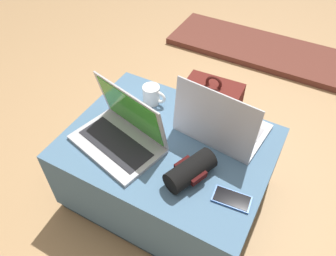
{
  "coord_description": "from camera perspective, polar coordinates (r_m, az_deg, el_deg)",
  "views": [
    {
      "loc": [
        0.44,
        -0.81,
        1.44
      ],
      "look_at": [
        -0.0,
        0.0,
        0.47
      ],
      "focal_mm": 35.0,
      "sensor_mm": 36.0,
      "label": 1
    }
  ],
  "objects": [
    {
      "name": "ground_plane",
      "position": [
        1.71,
        0.04,
        -11.29
      ],
      "size": [
        14.0,
        14.0,
        0.0
      ],
      "primitive_type": "plane",
      "color": "tan"
    },
    {
      "name": "ottoman",
      "position": [
        1.54,
        0.04,
        -7.29
      ],
      "size": [
        0.87,
        0.66,
        0.39
      ],
      "color": "#2A3D4E",
      "rests_on": "ground_plane"
    },
    {
      "name": "laptop_near",
      "position": [
        1.37,
        -8.09,
        -0.81
      ],
      "size": [
        0.42,
        0.33,
        0.25
      ],
      "rotation": [
        0.0,
        0.0,
        -0.25
      ],
      "color": "#B7B7BC",
      "rests_on": "ottoman"
    },
    {
      "name": "laptop_far",
      "position": [
        1.4,
        9.09,
        0.63
      ],
      "size": [
        0.39,
        0.3,
        0.27
      ],
      "rotation": [
        0.0,
        0.0,
        3.03
      ],
      "color": "#B7B7BC",
      "rests_on": "ottoman"
    },
    {
      "name": "cell_phone",
      "position": [
        1.24,
        11.03,
        -12.02
      ],
      "size": [
        0.15,
        0.09,
        0.01
      ],
      "rotation": [
        0.0,
        0.0,
        4.81
      ],
      "color": "#1E4C9E",
      "rests_on": "ottoman"
    },
    {
      "name": "backpack",
      "position": [
        1.83,
        7.39,
        2.44
      ],
      "size": [
        0.3,
        0.24,
        0.46
      ],
      "rotation": [
        0.0,
        0.0,
        3.19
      ],
      "color": "#5B1E19",
      "rests_on": "ground_plane"
    },
    {
      "name": "wrist_brace",
      "position": [
        1.25,
        3.92,
        -7.39
      ],
      "size": [
        0.16,
        0.22,
        0.09
      ],
      "rotation": [
        0.0,
        0.0,
        1.19
      ],
      "color": "black",
      "rests_on": "ottoman"
    },
    {
      "name": "coffee_mug",
      "position": [
        1.55,
        -2.79,
        5.81
      ],
      "size": [
        0.12,
        0.08,
        0.09
      ],
      "color": "white",
      "rests_on": "ottoman"
    },
    {
      "name": "fireplace_hearth",
      "position": [
        2.74,
        15.61,
        13.14
      ],
      "size": [
        1.4,
        0.5,
        0.04
      ],
      "color": "brown",
      "rests_on": "ground_plane"
    }
  ]
}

